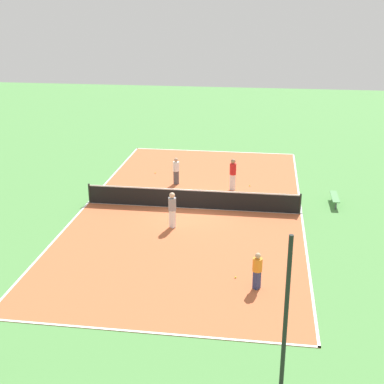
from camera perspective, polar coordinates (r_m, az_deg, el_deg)
ground_plane at (r=27.44m, az=-0.00°, el=-1.77°), size 80.00×80.00×0.00m
court_surface at (r=27.44m, az=-0.00°, el=-1.75°), size 11.16×21.99×0.02m
tennis_net at (r=27.24m, az=-0.00°, el=-0.68°), size 10.96×0.10×1.05m
bench at (r=28.83m, az=14.98°, el=-0.55°), size 0.36×1.77×0.45m
player_baseline_gray at (r=24.81m, az=-2.12°, el=-1.67°), size 0.50×0.50×1.73m
player_near_white at (r=30.74m, az=-1.71°, el=2.44°), size 0.50×0.50×1.57m
player_center_orange at (r=19.91m, az=6.98°, el=-8.12°), size 0.50×0.50×1.45m
player_coach_red at (r=29.80m, az=4.38°, el=2.14°), size 0.50×0.50×1.81m
tennis_ball_midcourt at (r=20.88m, az=4.66°, el=-9.05°), size 0.07×0.07×0.07m
tennis_ball_right_alley at (r=29.83m, az=-5.25°, el=0.08°), size 0.07×0.07×0.07m
tennis_ball_far_baseline at (r=30.77m, az=6.18°, el=0.67°), size 0.07×0.07×0.07m
tennis_ball_near_net at (r=32.93m, az=-3.95°, el=2.05°), size 0.07×0.07×0.07m
fence_post_back_left at (r=14.32m, az=9.95°, el=-13.25°), size 0.12×0.12×4.77m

